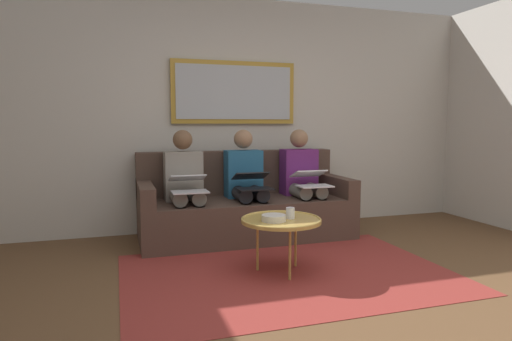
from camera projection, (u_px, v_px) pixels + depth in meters
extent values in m
cube|color=brown|center=(338.00, 325.00, 2.77)|extent=(6.00, 5.20, 0.10)
cube|color=beige|center=(232.00, 115.00, 5.09)|extent=(6.00, 0.12, 2.60)
cube|color=maroon|center=(288.00, 273.00, 3.57)|extent=(2.60, 1.80, 0.01)
cube|color=#4C382D|center=(246.00, 218.00, 4.69)|extent=(2.20, 0.90, 0.42)
cube|color=#4C382D|center=(237.00, 172.00, 4.97)|extent=(2.20, 0.20, 0.48)
cube|color=#4C382D|center=(334.00, 185.00, 4.96)|extent=(0.14, 0.90, 0.20)
cube|color=#4C382D|center=(145.00, 194.00, 4.35)|extent=(0.14, 0.90, 0.20)
cube|color=#B7892D|center=(234.00, 93.00, 4.98)|extent=(1.42, 0.04, 0.70)
cube|color=#B2B7BC|center=(235.00, 92.00, 4.96)|extent=(1.32, 0.01, 0.60)
cylinder|color=tan|center=(281.00, 221.00, 3.56)|extent=(0.65, 0.65, 0.03)
torus|color=tan|center=(281.00, 219.00, 3.56)|extent=(0.65, 0.65, 0.02)
cylinder|color=#B28E42|center=(290.00, 254.00, 3.40)|extent=(0.02, 0.02, 0.42)
cylinder|color=#B28E42|center=(296.00, 243.00, 3.73)|extent=(0.02, 0.02, 0.42)
cylinder|color=#B28E42|center=(257.00, 246.00, 3.63)|extent=(0.02, 0.02, 0.42)
cylinder|color=silver|center=(290.00, 213.00, 3.57)|extent=(0.07, 0.07, 0.09)
cylinder|color=beige|center=(274.00, 218.00, 3.48)|extent=(0.19, 0.19, 0.05)
cube|color=#66236B|center=(299.00, 172.00, 4.93)|extent=(0.38, 0.22, 0.50)
sphere|color=#997051|center=(299.00, 138.00, 4.89)|extent=(0.20, 0.20, 0.20)
cylinder|color=gray|center=(314.00, 190.00, 4.77)|extent=(0.14, 0.42, 0.14)
cylinder|color=gray|center=(298.00, 191.00, 4.72)|extent=(0.14, 0.42, 0.14)
cylinder|color=gray|center=(322.00, 220.00, 4.60)|extent=(0.11, 0.11, 0.42)
cylinder|color=gray|center=(306.00, 221.00, 4.55)|extent=(0.11, 0.11, 0.42)
cube|color=white|center=(315.00, 186.00, 4.54)|extent=(0.35, 0.23, 0.01)
cube|color=white|center=(309.00, 174.00, 4.67)|extent=(0.35, 0.22, 0.09)
cube|color=#A5C6EA|center=(309.00, 173.00, 4.67)|extent=(0.31, 0.19, 0.07)
cube|color=#235B84|center=(243.00, 174.00, 4.73)|extent=(0.38, 0.22, 0.50)
sphere|color=#997051|center=(243.00, 139.00, 4.70)|extent=(0.20, 0.20, 0.20)
cylinder|color=#232328|center=(257.00, 193.00, 4.58)|extent=(0.14, 0.42, 0.14)
cylinder|color=#232328|center=(241.00, 194.00, 4.53)|extent=(0.14, 0.42, 0.14)
cylinder|color=#232328|center=(264.00, 224.00, 4.41)|extent=(0.11, 0.11, 0.42)
cylinder|color=#232328|center=(246.00, 225.00, 4.36)|extent=(0.11, 0.11, 0.42)
cube|color=black|center=(255.00, 189.00, 4.35)|extent=(0.35, 0.23, 0.01)
cube|color=black|center=(250.00, 176.00, 4.48)|extent=(0.35, 0.21, 0.10)
cube|color=#A5C6EA|center=(251.00, 176.00, 4.48)|extent=(0.31, 0.19, 0.08)
cube|color=gray|center=(183.00, 176.00, 4.54)|extent=(0.38, 0.22, 0.50)
sphere|color=brown|center=(183.00, 140.00, 4.50)|extent=(0.20, 0.20, 0.20)
cylinder|color=gray|center=(196.00, 196.00, 4.39)|extent=(0.14, 0.42, 0.14)
cylinder|color=gray|center=(178.00, 197.00, 4.34)|extent=(0.14, 0.42, 0.14)
cylinder|color=gray|center=(200.00, 228.00, 4.22)|extent=(0.11, 0.11, 0.42)
cylinder|color=gray|center=(181.00, 230.00, 4.17)|extent=(0.11, 0.11, 0.42)
cube|color=silver|center=(190.00, 192.00, 4.16)|extent=(0.34, 0.23, 0.01)
cube|color=silver|center=(187.00, 178.00, 4.29)|extent=(0.34, 0.22, 0.08)
cube|color=#A5C6EA|center=(187.00, 177.00, 4.28)|extent=(0.31, 0.19, 0.07)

